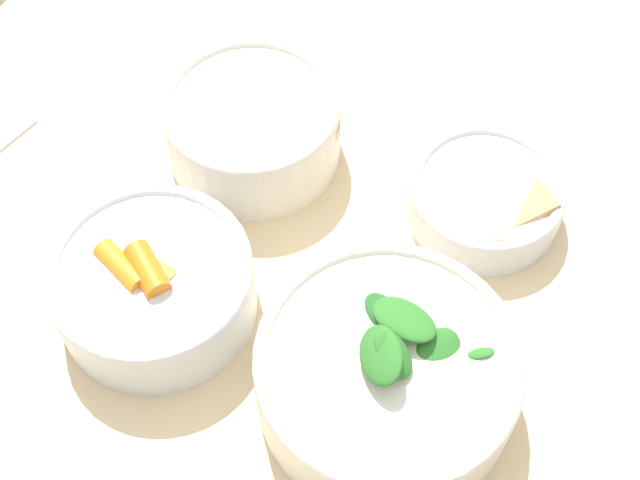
% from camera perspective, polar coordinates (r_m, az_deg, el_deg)
% --- Properties ---
extents(dining_table, '(1.29, 0.76, 0.74)m').
position_cam_1_polar(dining_table, '(0.83, -4.42, -6.99)').
color(dining_table, beige).
rests_on(dining_table, ground_plane).
extents(bowl_carrots, '(0.16, 0.16, 0.07)m').
position_cam_1_polar(bowl_carrots, '(0.70, -10.63, -2.78)').
color(bowl_carrots, silver).
rests_on(bowl_carrots, dining_table).
extents(bowl_greens, '(0.19, 0.19, 0.09)m').
position_cam_1_polar(bowl_greens, '(0.65, 4.31, -8.48)').
color(bowl_greens, silver).
rests_on(bowl_greens, dining_table).
extents(bowl_beans_hotdog, '(0.15, 0.15, 0.07)m').
position_cam_1_polar(bowl_beans_hotdog, '(0.78, -4.30, 7.13)').
color(bowl_beans_hotdog, silver).
rests_on(bowl_beans_hotdog, dining_table).
extents(bowl_cookies, '(0.13, 0.13, 0.05)m').
position_cam_1_polar(bowl_cookies, '(0.76, 10.54, 2.70)').
color(bowl_cookies, silver).
rests_on(bowl_cookies, dining_table).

